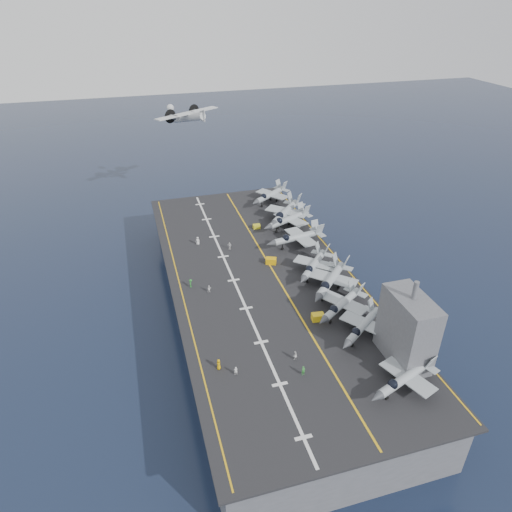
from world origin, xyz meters
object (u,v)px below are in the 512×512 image
object	(u,v)px
tow_cart_a	(318,317)
island_superstructure	(408,322)
transport_plane	(188,118)
fighter_jet_0	(405,377)

from	to	relation	value
tow_cart_a	island_superstructure	bearing A→B (deg)	-54.34
island_superstructure	transport_plane	bearing A→B (deg)	102.02
transport_plane	tow_cart_a	bearing A→B (deg)	-82.58
tow_cart_a	transport_plane	world-z (taller)	transport_plane
island_superstructure	tow_cart_a	bearing A→B (deg)	125.66
island_superstructure	transport_plane	size ratio (longest dim) A/B	0.55
fighter_jet_0	transport_plane	distance (m)	100.73
island_superstructure	fighter_jet_0	xyz separation A→B (m)	(-3.32, -5.93, -5.24)
island_superstructure	tow_cart_a	xyz separation A→B (m)	(-9.31, 12.97, -6.83)
fighter_jet_0	tow_cart_a	xyz separation A→B (m)	(-5.99, 18.90, -1.60)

